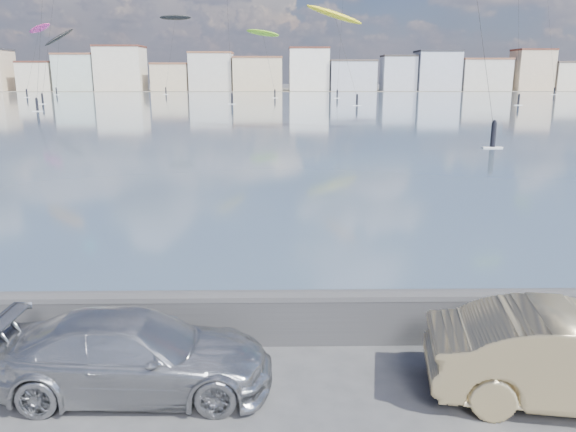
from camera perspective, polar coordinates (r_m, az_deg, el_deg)
The scene contains 11 objects.
ground at distance 8.84m, azimuth -6.48°, elevation -20.61°, with size 700.00×700.00×0.00m, color #333335.
bay_water at distance 98.86m, azimuth -1.45°, elevation 11.18°, with size 500.00×177.00×0.00m, color #374A63.
far_shore_strip at distance 207.29m, azimuth -1.20°, elevation 12.70°, with size 500.00×60.00×0.00m, color #4C473D.
seawall at distance 10.91m, azimuth -5.23°, elevation -9.98°, with size 400.00×0.36×1.08m.
far_buildings at distance 193.23m, azimuth -0.83°, elevation 14.39°, with size 240.79×13.26×14.60m.
car_silver at distance 9.66m, azimuth -15.35°, elevation -13.36°, with size 1.81×4.46×1.30m, color #ACAEB3.
kitesurfer_7 at distance 175.07m, azimuth -22.23°, elevation 16.40°, with size 8.19×14.07×18.34m.
kitesurfer_10 at distance 107.30m, azimuth 4.75°, elevation 19.65°, with size 10.79×11.51×17.66m.
kitesurfer_12 at distance 155.86m, azimuth -23.94°, elevation 16.92°, with size 7.85×12.48×17.70m.
kitesurfer_13 at distance 137.39m, azimuth -2.59°, elevation 18.01°, with size 9.15×10.10×16.19m.
kitesurfer_14 at distance 168.10m, azimuth -11.38°, elevation 19.06°, with size 9.13×10.78×21.62m.
Camera 1 is at (0.81, -7.23, 5.02)m, focal length 35.00 mm.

